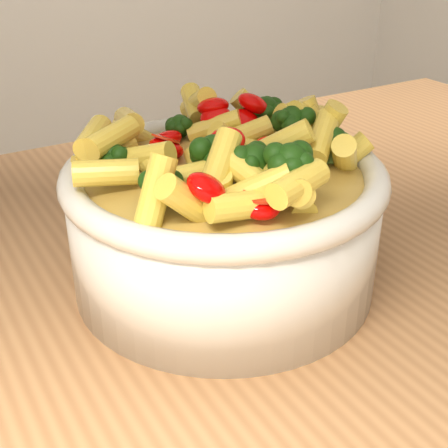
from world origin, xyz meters
TOP-DOWN VIEW (x-y plane):
  - table at (0.00, 0.00)m, footprint 1.20×0.80m
  - serving_bowl at (-0.01, 0.03)m, footprint 0.24×0.24m
  - pasta_salad at (-0.01, 0.03)m, footprint 0.19×0.19m

SIDE VIEW (x-z plane):
  - table at x=0.00m, z-range 0.35..1.25m
  - serving_bowl at x=-0.01m, z-range 0.90..1.00m
  - pasta_salad at x=-0.01m, z-range 1.00..1.04m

